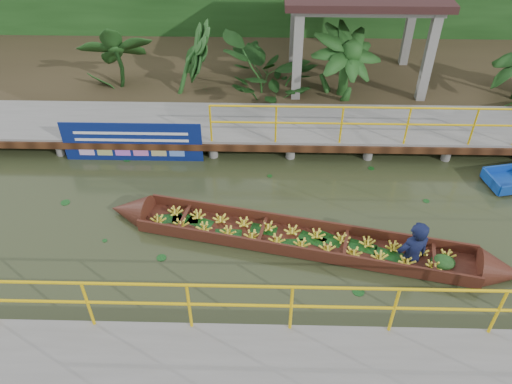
{
  "coord_description": "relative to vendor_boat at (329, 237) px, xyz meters",
  "views": [
    {
      "loc": [
        0.37,
        -7.97,
        7.46
      ],
      "look_at": [
        0.16,
        0.5,
        0.6
      ],
      "focal_mm": 35.0,
      "sensor_mm": 36.0,
      "label": 1
    }
  ],
  "objects": [
    {
      "name": "blue_banner",
      "position": [
        -4.69,
        3.06,
        0.23
      ],
      "size": [
        3.52,
        0.04,
        1.1
      ],
      "color": "navy",
      "rests_on": "ground"
    },
    {
      "name": "vendor_boat",
      "position": [
        0.0,
        0.0,
        0.0
      ],
      "size": [
        8.68,
        2.63,
        2.3
      ],
      "rotation": [
        0.0,
        0.0,
        -0.21
      ],
      "color": "#3A1B0F",
      "rests_on": "ground"
    },
    {
      "name": "far_dock",
      "position": [
        -1.67,
        4.01,
        0.15
      ],
      "size": [
        16.0,
        2.06,
        1.66
      ],
      "color": "slate",
      "rests_on": "ground"
    },
    {
      "name": "ground",
      "position": [
        -1.69,
        0.58,
        -0.33
      ],
      "size": [
        80.0,
        80.0,
        0.0
      ],
      "primitive_type": "plane",
      "color": "#2A3018",
      "rests_on": "ground"
    },
    {
      "name": "land_strip",
      "position": [
        -1.69,
        8.08,
        -0.1
      ],
      "size": [
        30.0,
        8.0,
        0.45
      ],
      "primitive_type": "cube",
      "color": "#332919",
      "rests_on": "ground"
    },
    {
      "name": "tropical_plants",
      "position": [
        0.56,
        5.88,
        1.15
      ],
      "size": [
        14.65,
        1.65,
        2.06
      ],
      "color": "#163A12",
      "rests_on": "ground"
    },
    {
      "name": "pavilion",
      "position": [
        1.31,
        6.88,
        2.49
      ],
      "size": [
        4.4,
        3.0,
        3.0
      ],
      "color": "slate",
      "rests_on": "ground"
    }
  ]
}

